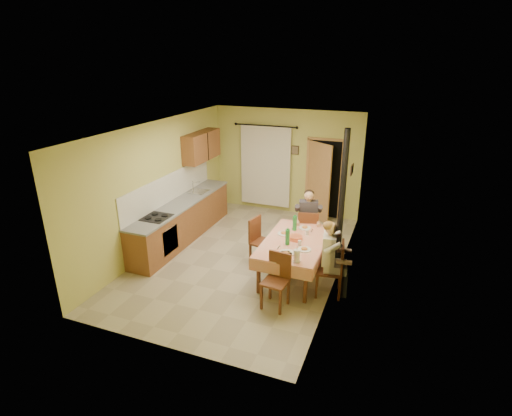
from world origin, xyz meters
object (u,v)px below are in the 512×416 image
at_px(man_right, 331,250).
at_px(stove_flue, 341,216).
at_px(chair_near, 275,291).
at_px(chair_left, 262,250).
at_px(dining_table, 294,258).
at_px(chair_right, 329,279).
at_px(chair_far, 307,240).
at_px(man_far, 308,215).

distance_m(man_right, stove_flue, 1.31).
height_order(chair_near, chair_left, chair_left).
height_order(dining_table, chair_right, chair_right).
distance_m(chair_far, man_right, 1.77).
distance_m(chair_near, chair_right, 1.07).
xyz_separation_m(chair_far, chair_near, (0.00, -2.19, -0.00)).
bearing_deg(chair_far, man_right, -76.93).
bearing_deg(chair_left, man_right, 79.49).
distance_m(dining_table, stove_flue, 1.32).
height_order(chair_near, chair_right, chair_right).
relative_size(chair_near, chair_left, 0.98).
distance_m(chair_right, man_far, 1.78).
relative_size(dining_table, chair_near, 1.99).
relative_size(man_far, man_right, 1.00).
bearing_deg(stove_flue, chair_near, -109.35).
xyz_separation_m(dining_table, man_far, (-0.02, 1.10, 0.50)).
bearing_deg(chair_left, stove_flue, 126.83).
xyz_separation_m(chair_right, man_far, (-0.79, 1.49, 0.59)).
xyz_separation_m(chair_far, man_right, (0.77, -1.48, 0.59)).
distance_m(dining_table, man_far, 1.21).
xyz_separation_m(chair_right, chair_left, (-1.53, 0.64, -0.00)).
bearing_deg(chair_near, man_far, -83.76).
bearing_deg(man_far, chair_near, -104.45).
distance_m(man_far, man_right, 1.68).
bearing_deg(chair_right, man_right, 90.00).
height_order(chair_far, man_right, man_right).
xyz_separation_m(chair_left, man_far, (0.74, 0.85, 0.59)).
xyz_separation_m(chair_far, stove_flue, (0.71, -0.17, 0.73)).
distance_m(chair_far, chair_near, 2.19).
bearing_deg(chair_left, chair_near, 41.16).
bearing_deg(chair_right, chair_far, 18.73).
bearing_deg(dining_table, man_far, 90.80).
height_order(chair_left, man_far, man_far).
bearing_deg(man_right, chair_far, 18.21).
xyz_separation_m(chair_left, man_right, (1.52, -0.64, 0.59)).
bearing_deg(chair_left, dining_table, 84.09).
height_order(chair_far, chair_left, chair_far).
xyz_separation_m(dining_table, chair_left, (-0.76, 0.25, -0.09)).
relative_size(chair_far, chair_right, 0.97).
height_order(chair_right, man_far, man_far).
height_order(chair_far, stove_flue, stove_flue).
distance_m(dining_table, chair_far, 1.09).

